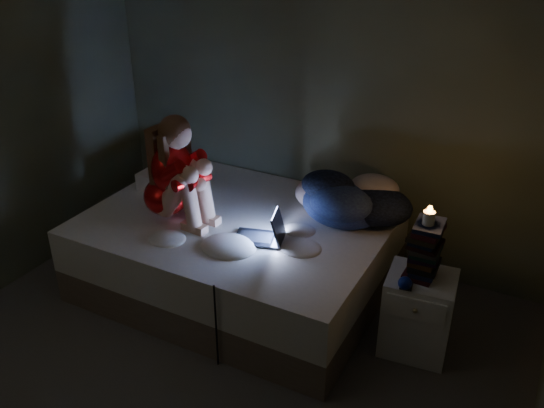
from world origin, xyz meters
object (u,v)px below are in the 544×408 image
Objects in this scene: laptop at (258,225)px; candle at (429,217)px; bed at (238,252)px; nightstand at (417,313)px; phone at (405,282)px; woman at (164,166)px.

candle reaches higher than laptop.
nightstand is at bearing -3.07° from bed.
candle reaches higher than phone.
bed is 2.67× the size of woman.
laptop is at bearing -172.90° from candle.
laptop is 1.09m from candle.
candle is (1.32, -0.06, 0.65)m from bed.
bed is at bearing 170.95° from nightstand.
laptop is (0.72, 0.01, -0.27)m from woman.
bed is 1.48m from candle.
nightstand is (1.06, 0.12, -0.41)m from laptop.
woman is at bearing 164.00° from laptop.
candle is (-0.02, 0.01, 0.67)m from nightstand.
laptop is at bearing -179.70° from nightstand.
bed is 3.81× the size of nightstand.
bed is 0.82m from woman.
woman is at bearing -156.39° from bed.
phone is at bearing -131.53° from nightstand.
nightstand is at bearing -10.16° from laptop.
candle is 0.41m from phone.
candle is (1.77, 0.14, -0.01)m from woman.
bed reaches higher than phone.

